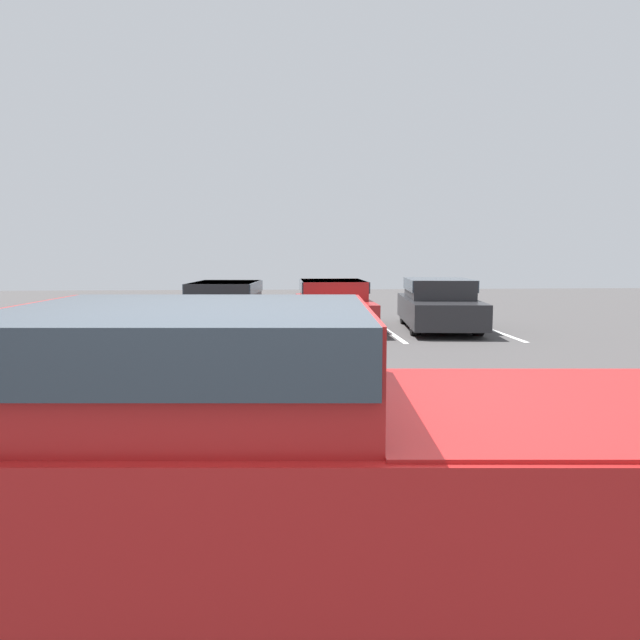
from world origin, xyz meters
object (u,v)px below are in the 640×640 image
object	(u,v)px
parked_sedan_a	(225,305)
parked_sedan_c	(439,303)
pickup_truck	(245,454)
parked_sedan_b	(333,303)

from	to	relation	value
parked_sedan_a	parked_sedan_c	size ratio (longest dim) A/B	1.06
parked_sedan_a	parked_sedan_c	xyz separation A→B (m)	(5.46, -0.08, 0.03)
pickup_truck	parked_sedan_c	size ratio (longest dim) A/B	1.29
parked_sedan_b	parked_sedan_c	world-z (taller)	parked_sedan_c
pickup_truck	parked_sedan_b	size ratio (longest dim) A/B	1.32
parked_sedan_a	pickup_truck	bearing A→B (deg)	11.02
parked_sedan_b	parked_sedan_c	size ratio (longest dim) A/B	0.98
parked_sedan_a	parked_sedan_c	world-z (taller)	parked_sedan_c
parked_sedan_c	pickup_truck	bearing A→B (deg)	-13.64
parked_sedan_c	parked_sedan_b	bearing A→B (deg)	-90.56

